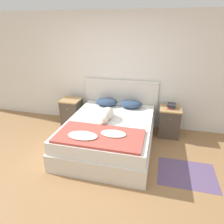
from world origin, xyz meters
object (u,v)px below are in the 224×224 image
pillow_left (106,102)px  dog (106,115)px  pillow_right (131,104)px  book_stack (171,106)px  nightstand_left (72,112)px  nightstand_right (169,122)px  bed (109,134)px

pillow_left → dog: (0.21, -0.76, 0.03)m
pillow_right → dog: 0.84m
pillow_right → dog: bearing=-114.6°
dog → book_stack: 1.42m
nightstand_left → nightstand_right: (2.29, 0.00, 0.00)m
bed → pillow_left: (-0.28, 0.80, 0.36)m
dog → bed: bearing=-27.3°
bed → dog: bearing=152.7°
pillow_right → book_stack: (0.86, -0.02, 0.05)m
pillow_left → dog: dog is taller
book_stack → nightstand_right: bearing=-90.9°
bed → pillow_left: pillow_left is taller
bed → pillow_left: size_ratio=4.11×
pillow_left → pillow_right: same height
bed → nightstand_left: nightstand_left is taller
nightstand_left → pillow_left: (0.86, 0.04, 0.32)m
bed → nightstand_left: size_ratio=3.26×
dog → nightstand_left: bearing=146.1°
bed → book_stack: (1.14, 0.78, 0.41)m
nightstand_left → pillow_left: size_ratio=1.26×
pillow_left → book_stack: 1.43m
nightstand_left → nightstand_right: size_ratio=1.00×
nightstand_right → dog: size_ratio=0.98×
pillow_left → dog: bearing=-74.5°
pillow_right → dog: dog is taller
pillow_left → nightstand_right: bearing=-1.7°
pillow_right → book_stack: 0.86m
nightstand_left → nightstand_right: bearing=0.0°
nightstand_left → book_stack: book_stack is taller
dog → pillow_left: bearing=105.5°
nightstand_left → dog: 1.34m
pillow_left → book_stack: size_ratio=2.19×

